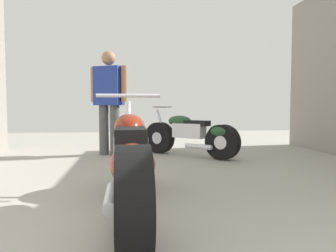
{
  "coord_description": "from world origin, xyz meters",
  "views": [
    {
      "loc": [
        -0.64,
        -0.07,
        0.84
      ],
      "look_at": [
        -0.19,
        3.39,
        0.63
      ],
      "focal_mm": 34.36,
      "sensor_mm": 36.0,
      "label": 1
    }
  ],
  "objects": [
    {
      "name": "ground_plane",
      "position": [
        0.0,
        3.13,
        0.0
      ],
      "size": [
        15.03,
        15.03,
        0.0
      ],
      "primitive_type": "plane",
      "color": "#9E998E"
    },
    {
      "name": "motorcycle_black_naked",
      "position": [
        0.44,
        5.2,
        0.36
      ],
      "size": [
        1.42,
        1.38,
        0.85
      ],
      "color": "black",
      "rests_on": "ground_plane"
    },
    {
      "name": "motorcycle_maroon_cruiser",
      "position": [
        -0.61,
        2.36,
        0.4
      ],
      "size": [
        0.61,
        2.05,
        0.96
      ],
      "color": "black",
      "rests_on": "ground_plane"
    },
    {
      "name": "mechanic_in_blue",
      "position": [
        -0.92,
        5.55,
        1.01
      ],
      "size": [
        0.68,
        0.45,
        1.78
      ],
      "color": "#4C4C4C",
      "rests_on": "ground_plane"
    }
  ]
}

